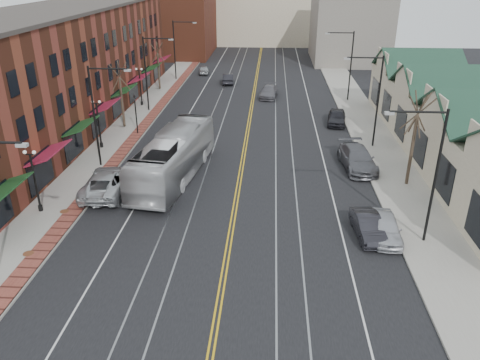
# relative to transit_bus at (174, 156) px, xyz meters

# --- Properties ---
(ground) EXTENTS (160.00, 160.00, 0.00)m
(ground) POSITION_rel_transit_bus_xyz_m (5.00, -14.21, -1.77)
(ground) COLOR black
(ground) RESTS_ON ground
(sidewalk_left) EXTENTS (4.00, 120.00, 0.15)m
(sidewalk_left) POSITION_rel_transit_bus_xyz_m (-7.00, 5.79, -1.70)
(sidewalk_left) COLOR gray
(sidewalk_left) RESTS_ON ground
(sidewalk_right) EXTENTS (4.00, 120.00, 0.15)m
(sidewalk_right) POSITION_rel_transit_bus_xyz_m (17.00, 5.79, -1.70)
(sidewalk_right) COLOR gray
(sidewalk_right) RESTS_ON ground
(building_left) EXTENTS (10.00, 50.00, 11.00)m
(building_left) POSITION_rel_transit_bus_xyz_m (-14.00, 12.79, 3.73)
(building_left) COLOR brown
(building_left) RESTS_ON ground
(building_right) EXTENTS (8.00, 36.00, 4.60)m
(building_right) POSITION_rel_transit_bus_xyz_m (23.00, 5.79, 0.53)
(building_right) COLOR #C3B496
(building_right) RESTS_ON ground
(backdrop_left) EXTENTS (14.00, 18.00, 14.00)m
(backdrop_left) POSITION_rel_transit_bus_xyz_m (-11.00, 55.79, 5.23)
(backdrop_left) COLOR brown
(backdrop_left) RESTS_ON ground
(backdrop_mid) EXTENTS (22.00, 14.00, 9.00)m
(backdrop_mid) POSITION_rel_transit_bus_xyz_m (5.00, 70.79, 2.73)
(backdrop_mid) COLOR #C3B496
(backdrop_mid) RESTS_ON ground
(backdrop_right) EXTENTS (12.00, 16.00, 11.00)m
(backdrop_right) POSITION_rel_transit_bus_xyz_m (20.00, 50.79, 3.73)
(backdrop_right) COLOR slate
(backdrop_right) RESTS_ON ground
(streetlight_l_1) EXTENTS (3.33, 0.25, 8.00)m
(streetlight_l_1) POSITION_rel_transit_bus_xyz_m (-6.05, 1.79, 3.25)
(streetlight_l_1) COLOR black
(streetlight_l_1) RESTS_ON sidewalk_left
(streetlight_l_2) EXTENTS (3.33, 0.25, 8.00)m
(streetlight_l_2) POSITION_rel_transit_bus_xyz_m (-6.05, 17.79, 3.25)
(streetlight_l_2) COLOR black
(streetlight_l_2) RESTS_ON sidewalk_left
(streetlight_l_3) EXTENTS (3.33, 0.25, 8.00)m
(streetlight_l_3) POSITION_rel_transit_bus_xyz_m (-6.05, 33.79, 3.25)
(streetlight_l_3) COLOR black
(streetlight_l_3) RESTS_ON sidewalk_left
(streetlight_r_0) EXTENTS (3.33, 0.25, 8.00)m
(streetlight_r_0) POSITION_rel_transit_bus_xyz_m (16.05, -8.21, 3.25)
(streetlight_r_0) COLOR black
(streetlight_r_0) RESTS_ON sidewalk_right
(streetlight_r_1) EXTENTS (3.33, 0.25, 8.00)m
(streetlight_r_1) POSITION_rel_transit_bus_xyz_m (16.05, 7.79, 3.25)
(streetlight_r_1) COLOR black
(streetlight_r_1) RESTS_ON sidewalk_right
(streetlight_r_2) EXTENTS (3.33, 0.25, 8.00)m
(streetlight_r_2) POSITION_rel_transit_bus_xyz_m (16.05, 23.79, 3.25)
(streetlight_r_2) COLOR black
(streetlight_r_2) RESTS_ON sidewalk_right
(lamppost_l_1) EXTENTS (0.84, 0.28, 4.27)m
(lamppost_l_1) POSITION_rel_transit_bus_xyz_m (-7.80, -6.21, 0.43)
(lamppost_l_1) COLOR black
(lamppost_l_1) RESTS_ON sidewalk_left
(lamppost_l_2) EXTENTS (0.84, 0.28, 4.27)m
(lamppost_l_2) POSITION_rel_transit_bus_xyz_m (-7.80, 5.79, 0.43)
(lamppost_l_2) COLOR black
(lamppost_l_2) RESTS_ON sidewalk_left
(lamppost_l_3) EXTENTS (0.84, 0.28, 4.27)m
(lamppost_l_3) POSITION_rel_transit_bus_xyz_m (-7.80, 19.79, 0.43)
(lamppost_l_3) COLOR black
(lamppost_l_3) RESTS_ON sidewalk_left
(tree_left_near) EXTENTS (1.78, 1.37, 6.48)m
(tree_left_near) POSITION_rel_transit_bus_xyz_m (-7.50, 11.79, 1.74)
(tree_left_near) COLOR #382B21
(tree_left_near) RESTS_ON sidewalk_left
(tree_left_far) EXTENTS (1.66, 1.28, 6.02)m
(tree_left_far) POSITION_rel_transit_bus_xyz_m (-7.50, 27.79, 1.50)
(tree_left_far) COLOR #382B21
(tree_left_far) RESTS_ON sidewalk_left
(tree_right_mid) EXTENTS (1.90, 1.46, 6.93)m
(tree_right_mid) POSITION_rel_transit_bus_xyz_m (17.50, -0.21, 1.98)
(tree_right_mid) COLOR #382B21
(tree_right_mid) RESTS_ON sidewalk_right
(manhole_mid) EXTENTS (0.60, 0.60, 0.02)m
(manhole_mid) POSITION_rel_transit_bus_xyz_m (-6.20, -11.21, -1.62)
(manhole_mid) COLOR #592D19
(manhole_mid) RESTS_ON sidewalk_left
(manhole_far) EXTENTS (0.60, 0.60, 0.02)m
(manhole_far) POSITION_rel_transit_bus_xyz_m (-6.20, -6.21, -1.62)
(manhole_far) COLOR #592D19
(manhole_far) RESTS_ON sidewalk_left
(traffic_signal) EXTENTS (0.18, 0.15, 3.80)m
(traffic_signal) POSITION_rel_transit_bus_xyz_m (-5.60, 9.79, 0.57)
(traffic_signal) COLOR black
(traffic_signal) RESTS_ON sidewalk_left
(transit_bus) EXTENTS (4.67, 13.02, 3.55)m
(transit_bus) POSITION_rel_transit_bus_xyz_m (0.00, 0.00, 0.00)
(transit_bus) COLOR silver
(transit_bus) RESTS_ON ground
(parked_suv) EXTENTS (3.18, 6.31, 1.71)m
(parked_suv) POSITION_rel_transit_bus_xyz_m (-4.30, -2.96, -0.92)
(parked_suv) COLOR #B8BCC0
(parked_suv) RESTS_ON ground
(parked_car_a) EXTENTS (1.86, 4.18, 1.40)m
(parked_car_a) POSITION_rel_transit_bus_xyz_m (14.30, -7.89, -1.08)
(parked_car_a) COLOR silver
(parked_car_a) RESTS_ON ground
(parked_car_b) EXTENTS (1.75, 4.17, 1.34)m
(parked_car_b) POSITION_rel_transit_bus_xyz_m (13.28, -7.71, -1.10)
(parked_car_b) COLOR black
(parked_car_b) RESTS_ON ground
(parked_car_c) EXTENTS (2.90, 6.00, 1.68)m
(parked_car_c) POSITION_rel_transit_bus_xyz_m (14.30, 2.84, -0.93)
(parked_car_c) COLOR #59595F
(parked_car_c) RESTS_ON ground
(parked_car_d) EXTENTS (2.38, 4.64, 1.51)m
(parked_car_d) POSITION_rel_transit_bus_xyz_m (14.05, 14.47, -1.02)
(parked_car_d) COLOR black
(parked_car_d) RESTS_ON ground
(distant_car_left) EXTENTS (1.77, 4.23, 1.36)m
(distant_car_left) POSITION_rel_transit_bus_xyz_m (1.18, 32.02, -1.09)
(distant_car_left) COLOR black
(distant_car_left) RESTS_ON ground
(distant_car_right) EXTENTS (2.49, 5.05, 1.41)m
(distant_car_right) POSITION_rel_transit_bus_xyz_m (6.93, 24.83, -1.07)
(distant_car_right) COLOR #5D5C63
(distant_car_right) RESTS_ON ground
(distant_car_far) EXTENTS (1.87, 3.86, 1.27)m
(distant_car_far) POSITION_rel_transit_bus_xyz_m (-3.03, 38.18, -1.14)
(distant_car_far) COLOR #9FA2A6
(distant_car_far) RESTS_ON ground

